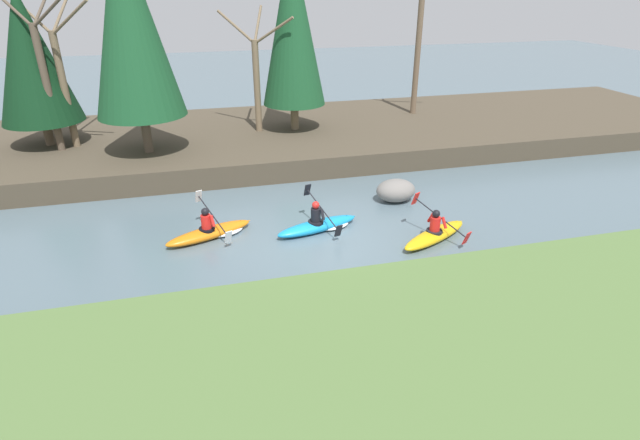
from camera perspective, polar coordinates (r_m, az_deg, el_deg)
The scene contains 14 objects.
ground_plane at distance 14.70m, azimuth 0.03°, elevation -2.76°, with size 90.00×90.00×0.00m, color slate.
riverbank_near at distance 9.59m, azimuth 9.97°, elevation -18.20°, with size 44.00×6.98×0.85m.
riverbank_far at distance 23.40m, azimuth -5.98°, elevation 9.30°, with size 44.00×9.42×0.87m.
conifer_tree_left at distance 22.98m, azimuth -30.27°, elevation 15.86°, with size 3.09×3.09×6.04m.
conifer_tree_mid_left at distance 20.21m, azimuth -20.99°, elevation 20.47°, with size 3.32×3.32×8.22m.
conifer_tree_centre at distance 22.44m, azimuth -3.15°, elevation 21.53°, with size 2.74×2.74×7.87m.
bare_tree_upstream at distance 22.11m, azimuth -28.90°, elevation 14.48°, with size 3.49×3.45×6.32m.
bare_tree_mid_upstream at distance 22.40m, azimuth -27.34°, elevation 14.41°, with size 3.28×3.24×5.92m.
bare_tree_mid_downstream at distance 22.56m, azimuth -7.24°, elevation 16.10°, with size 2.88×2.84×5.16m.
bare_tree_downstream at distance 25.98m, azimuth 11.18°, elevation 19.33°, with size 4.00×3.95×7.29m.
kayaker_lead at distance 15.21m, azimuth 13.06°, elevation -1.50°, with size 2.68×1.93×1.20m.
kayaker_middle at distance 15.41m, azimuth 0.06°, elevation -0.50°, with size 2.77×2.04×1.20m.
kayaker_trailing at distance 15.35m, azimuth -12.18°, elevation -1.25°, with size 2.73×1.99×1.20m.
boulder_midstream at distance 17.61m, azimuth 8.65°, elevation 3.36°, with size 1.38×1.08×0.78m.
Camera 1 is at (-3.21, -12.50, 7.03)m, focal length 28.00 mm.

